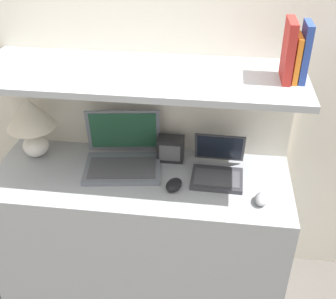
# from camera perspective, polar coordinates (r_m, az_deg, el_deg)

# --- Properties ---
(wall_back) EXTENTS (6.00, 0.05, 2.40)m
(wall_back) POSITION_cam_1_polar(r_m,az_deg,el_deg) (2.05, -2.65, 12.10)
(wall_back) COLOR silver
(wall_back) RESTS_ON ground_plane
(desk) EXTENTS (1.41, 0.53, 0.74)m
(desk) POSITION_cam_1_polar(r_m,az_deg,el_deg) (2.22, -3.55, -11.48)
(desk) COLOR #999EA3
(desk) RESTS_ON ground_plane
(back_riser) EXTENTS (1.41, 0.04, 1.21)m
(back_riser) POSITION_cam_1_polar(r_m,az_deg,el_deg) (2.29, -2.47, -2.35)
(back_riser) COLOR silver
(back_riser) RESTS_ON ground_plane
(shelf) EXTENTS (1.41, 0.47, 0.03)m
(shelf) POSITION_cam_1_polar(r_m,az_deg,el_deg) (1.80, -4.09, 10.01)
(shelf) COLOR #999EA3
(shelf) RESTS_ON back_riser
(table_lamp) EXTENTS (0.24, 0.24, 0.32)m
(table_lamp) POSITION_cam_1_polar(r_m,az_deg,el_deg) (2.13, -18.12, 3.98)
(table_lamp) COLOR white
(table_lamp) RESTS_ON desk
(laptop_large) EXTENTS (0.40, 0.34, 0.25)m
(laptop_large) POSITION_cam_1_polar(r_m,az_deg,el_deg) (2.05, -6.15, -0.87)
(laptop_large) COLOR slate
(laptop_large) RESTS_ON desk
(laptop_small) EXTENTS (0.24, 0.26, 0.19)m
(laptop_small) POSITION_cam_1_polar(r_m,az_deg,el_deg) (1.98, 6.76, -2.54)
(laptop_small) COLOR #333338
(laptop_small) RESTS_ON desk
(computer_mouse) EXTENTS (0.09, 0.11, 0.04)m
(computer_mouse) POSITION_cam_1_polar(r_m,az_deg,el_deg) (1.90, 0.80, -4.79)
(computer_mouse) COLOR black
(computer_mouse) RESTS_ON desk
(second_mouse) EXTENTS (0.07, 0.09, 0.04)m
(second_mouse) POSITION_cam_1_polar(r_m,az_deg,el_deg) (1.86, 12.54, -6.55)
(second_mouse) COLOR #99999E
(second_mouse) RESTS_ON desk
(router_box) EXTENTS (0.13, 0.09, 0.12)m
(router_box) POSITION_cam_1_polar(r_m,az_deg,el_deg) (2.07, 0.37, 0.11)
(router_box) COLOR black
(router_box) RESTS_ON desk
(book_blue) EXTENTS (0.03, 0.12, 0.23)m
(book_blue) POSITION_cam_1_polar(r_m,az_deg,el_deg) (1.75, 17.99, 12.41)
(book_blue) COLOR #284293
(book_blue) RESTS_ON shelf
(book_orange) EXTENTS (0.02, 0.13, 0.18)m
(book_orange) POSITION_cam_1_polar(r_m,az_deg,el_deg) (1.76, 16.95, 11.78)
(book_orange) COLOR orange
(book_orange) RESTS_ON shelf
(book_red) EXTENTS (0.03, 0.15, 0.24)m
(book_red) POSITION_cam_1_polar(r_m,az_deg,el_deg) (1.74, 16.00, 12.75)
(book_red) COLOR #A82823
(book_red) RESTS_ON shelf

